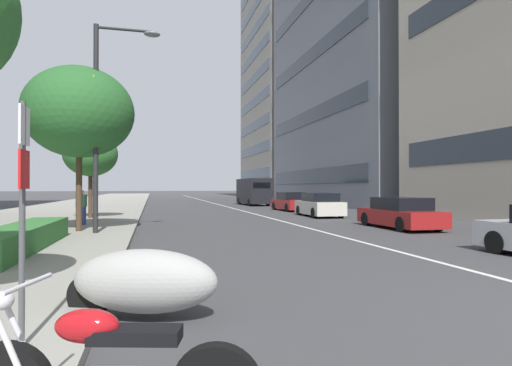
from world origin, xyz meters
The scene contains 15 objects.
sidewalk_right_plaza centered at (30.00, 12.28, 0.07)m, with size 160.00×9.98×0.15m, color gray.
lane_centre_stripe centered at (35.00, 0.00, 0.00)m, with size 110.00×0.16×0.01m, color silver.
motorcycle_far_end_row centered at (3.00, 6.73, 0.52)m, with size 1.45×2.15×0.95m.
car_far_down_avenue centered at (13.22, -3.83, 0.64)m, with size 4.46×1.93×1.34m.
car_following_behind centered at (20.88, -3.27, 0.68)m, with size 4.34×1.98×1.43m.
car_mid_block_traffic centered at (27.29, -3.64, 0.65)m, with size 4.37×2.04×1.41m.
delivery_van_ahead centered at (37.42, -3.11, 1.40)m, with size 6.01×2.23×2.62m.
parking_sign_by_curb centered at (1.88, 7.91, 1.73)m, with size 0.32×0.06×2.52m.
street_lamp_with_banners centered at (13.07, 8.25, 4.77)m, with size 1.26×2.35×7.51m.
clipped_hedge_bed centered at (9.34, 9.97, 0.46)m, with size 6.46×1.10×0.62m, color #337033.
street_tree_mid_sidewalk centered at (13.90, 9.29, 4.59)m, with size 4.00×4.00×6.15m.
street_tree_far_plaza centered at (20.94, 9.84, 3.55)m, with size 2.81×2.81×4.61m.
pedestrian_on_plaza centered at (16.67, 9.63, 0.91)m, with size 0.36×0.46×1.53m.
office_tower_mid_left centered at (37.63, -19.20, 18.16)m, with size 26.82×19.92×36.31m.
office_tower_far_left_down_avenue centered at (62.45, -20.16, 24.55)m, with size 20.71×21.85×49.09m.
Camera 1 is at (-2.83, 6.62, 1.79)m, focal length 29.25 mm.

